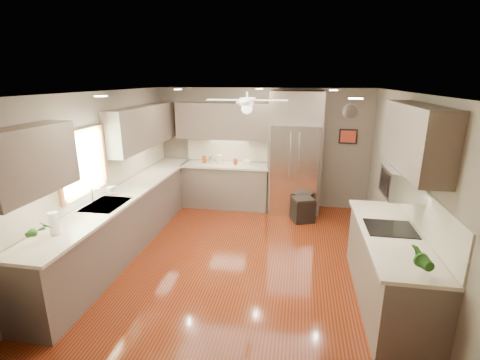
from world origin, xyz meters
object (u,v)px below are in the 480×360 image
(canister_c, at_px, (219,159))
(stool, at_px, (303,209))
(potted_plant_right, at_px, (420,258))
(canister_a, at_px, (204,159))
(microwave, at_px, (403,183))
(refrigerator, at_px, (295,155))
(soap_bottle, at_px, (112,189))
(potted_plant_left, at_px, (40,230))
(bowl, at_px, (247,164))
(canister_d, at_px, (235,162))
(paper_towel, at_px, (54,223))
(canister_b, at_px, (211,160))

(canister_c, relative_size, stool, 0.40)
(canister_c, bearing_deg, potted_plant_right, -54.38)
(canister_a, relative_size, microwave, 0.26)
(canister_c, xyz_separation_m, refrigerator, (1.58, -0.05, 0.16))
(canister_a, distance_m, refrigerator, 1.92)
(soap_bottle, bearing_deg, potted_plant_left, -86.98)
(bowl, xyz_separation_m, refrigerator, (0.98, -0.04, 0.22))
(canister_c, xyz_separation_m, potted_plant_right, (2.81, -3.92, 0.07))
(canister_d, distance_m, bowl, 0.25)
(canister_a, xyz_separation_m, canister_d, (0.68, -0.03, -0.02))
(soap_bottle, bearing_deg, canister_d, 56.16)
(soap_bottle, relative_size, potted_plant_left, 0.61)
(soap_bottle, bearing_deg, microwave, -6.42)
(canister_d, bearing_deg, paper_towel, -111.22)
(potted_plant_right, xyz_separation_m, microwave, (0.10, 1.16, 0.38))
(refrigerator, distance_m, paper_towel, 4.55)
(bowl, height_order, microwave, microwave)
(bowl, bearing_deg, stool, -25.84)
(bowl, bearing_deg, canister_c, 179.59)
(canister_a, height_order, canister_b, canister_a)
(canister_d, xyz_separation_m, microwave, (2.55, -2.74, 0.48))
(canister_c, height_order, paper_towel, paper_towel)
(microwave, relative_size, paper_towel, 1.97)
(microwave, bearing_deg, bowl, 129.99)
(canister_c, distance_m, paper_towel, 3.88)
(potted_plant_left, relative_size, paper_towel, 1.13)
(canister_a, bearing_deg, paper_towel, -101.43)
(potted_plant_right, distance_m, microwave, 1.23)
(stool, bearing_deg, paper_towel, -132.40)
(potted_plant_right, relative_size, stool, 0.65)
(canister_c, relative_size, soap_bottle, 1.05)
(potted_plant_left, xyz_separation_m, stool, (2.87, 3.37, -0.86))
(canister_b, bearing_deg, paper_towel, -103.30)
(canister_a, height_order, refrigerator, refrigerator)
(canister_a, bearing_deg, canister_d, -2.76)
(potted_plant_right, bearing_deg, canister_c, 125.62)
(soap_bottle, xyz_separation_m, refrigerator, (2.75, 2.25, 0.15))
(microwave, distance_m, paper_towel, 4.13)
(canister_a, height_order, canister_c, canister_c)
(canister_b, distance_m, bowl, 0.80)
(refrigerator, xyz_separation_m, paper_towel, (-2.67, -3.68, -0.11))
(potted_plant_right, relative_size, bowl, 1.65)
(canister_b, distance_m, potted_plant_right, 4.97)
(canister_c, relative_size, microwave, 0.37)
(canister_d, bearing_deg, potted_plant_right, -57.82)
(canister_b, height_order, canister_c, canister_c)
(canister_d, xyz_separation_m, potted_plant_right, (2.45, -3.90, 0.10))
(soap_bottle, relative_size, bowl, 0.98)
(soap_bottle, height_order, potted_plant_left, potted_plant_left)
(refrigerator, bearing_deg, bowl, 177.61)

